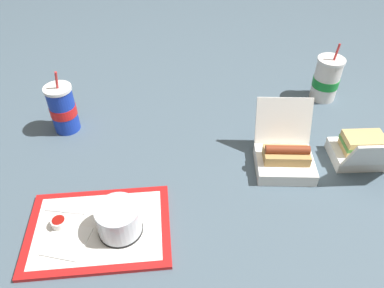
% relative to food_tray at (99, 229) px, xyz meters
% --- Properties ---
extents(ground_plane, '(3.20, 3.20, 0.00)m').
position_rel_food_tray_xyz_m(ground_plane, '(0.33, 0.21, -0.01)').
color(ground_plane, '#4C6070').
extents(food_tray, '(0.40, 0.30, 0.01)m').
position_rel_food_tray_xyz_m(food_tray, '(0.00, 0.00, 0.00)').
color(food_tray, red).
rests_on(food_tray, ground_plane).
extents(cake_container, '(0.11, 0.11, 0.08)m').
position_rel_food_tray_xyz_m(cake_container, '(0.06, -0.02, 0.05)').
color(cake_container, black).
rests_on(cake_container, food_tray).
extents(ketchup_cup, '(0.04, 0.04, 0.02)m').
position_rel_food_tray_xyz_m(ketchup_cup, '(-0.10, 0.03, 0.02)').
color(ketchup_cup, white).
rests_on(ketchup_cup, food_tray).
extents(napkin_stack, '(0.13, 0.13, 0.00)m').
position_rel_food_tray_xyz_m(napkin_stack, '(-0.08, -0.03, 0.01)').
color(napkin_stack, white).
rests_on(napkin_stack, food_tray).
extents(plastic_fork, '(0.11, 0.05, 0.00)m').
position_rel_food_tray_xyz_m(plastic_fork, '(-0.08, 0.07, 0.01)').
color(plastic_fork, white).
rests_on(plastic_fork, food_tray).
extents(clamshell_hotdog_corner, '(0.22, 0.25, 0.18)m').
position_rel_food_tray_xyz_m(clamshell_hotdog_corner, '(0.56, 0.12, 0.03)').
color(clamshell_hotdog_corner, white).
rests_on(clamshell_hotdog_corner, ground_plane).
extents(clamshell_sandwich_center, '(0.20, 0.21, 0.16)m').
position_rel_food_tray_xyz_m(clamshell_sandwich_center, '(0.81, 0.09, 0.04)').
color(clamshell_sandwich_center, white).
rests_on(clamshell_sandwich_center, ground_plane).
extents(soda_cup_center, '(0.10, 0.10, 0.23)m').
position_rel_food_tray_xyz_m(soda_cup_center, '(0.86, 0.44, 0.07)').
color(soda_cup_center, white).
rests_on(soda_cup_center, ground_plane).
extents(soda_cup_corner, '(0.09, 0.09, 0.23)m').
position_rel_food_tray_xyz_m(soda_cup_corner, '(-0.09, 0.46, 0.08)').
color(soda_cup_corner, '#1938B7').
rests_on(soda_cup_corner, ground_plane).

